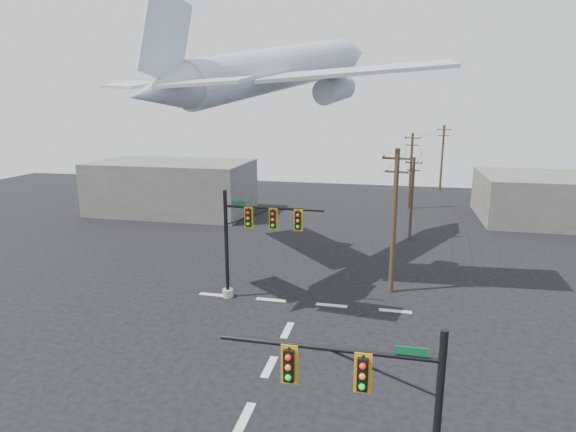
% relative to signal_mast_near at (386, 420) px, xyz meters
% --- Properties ---
extents(ground, '(120.00, 120.00, 0.00)m').
position_rel_signal_mast_near_xyz_m(ground, '(-5.66, 3.87, -3.55)').
color(ground, black).
rests_on(ground, ground).
extents(lane_markings, '(14.00, 21.20, 0.01)m').
position_rel_signal_mast_near_xyz_m(lane_markings, '(-5.66, 9.20, -3.54)').
color(lane_markings, beige).
rests_on(lane_markings, ground).
extents(signal_mast_near, '(6.83, 0.72, 6.56)m').
position_rel_signal_mast_near_xyz_m(signal_mast_near, '(0.00, 0.00, 0.00)').
color(signal_mast_near, '#9C9C8E').
rests_on(signal_mast_near, ground).
extents(signal_mast_far, '(6.76, 0.80, 7.24)m').
position_rel_signal_mast_near_xyz_m(signal_mast_far, '(-9.01, 15.72, 0.54)').
color(signal_mast_far, '#9C9C8E').
rests_on(signal_mast_far, ground).
extents(utility_pole_a, '(1.95, 0.51, 9.80)m').
position_rel_signal_mast_near_xyz_m(utility_pole_a, '(-0.01, 19.06, 1.58)').
color(utility_pole_a, '#47301E').
rests_on(utility_pole_a, ground).
extents(utility_pole_b, '(1.57, 0.43, 7.81)m').
position_rel_signal_mast_near_xyz_m(utility_pole_b, '(1.56, 32.89, 0.54)').
color(utility_pole_b, '#47301E').
rests_on(utility_pole_b, ground).
extents(utility_pole_c, '(1.89, 0.31, 9.20)m').
position_rel_signal_mast_near_xyz_m(utility_pole_c, '(1.74, 47.01, 1.26)').
color(utility_pole_c, '#47301E').
rests_on(utility_pole_c, ground).
extents(utility_pole_d, '(1.94, 0.61, 9.52)m').
position_rel_signal_mast_near_xyz_m(utility_pole_d, '(6.60, 61.68, 1.43)').
color(utility_pole_d, '#47301E').
rests_on(utility_pole_d, ground).
extents(power_lines, '(8.38, 42.63, 0.81)m').
position_rel_signal_mast_near_xyz_m(power_lines, '(2.27, 40.59, 4.70)').
color(power_lines, black).
extents(airliner, '(24.66, 26.85, 7.38)m').
position_rel_signal_mast_near_xyz_m(airliner, '(-8.83, 23.38, 11.48)').
color(airliner, '#B2B6BE').
extents(building_left, '(18.00, 10.00, 6.00)m').
position_rel_signal_mast_near_xyz_m(building_left, '(-25.66, 38.87, -0.55)').
color(building_left, slate).
rests_on(building_left, ground).
extents(building_right, '(14.00, 12.00, 5.00)m').
position_rel_signal_mast_near_xyz_m(building_right, '(16.34, 43.87, -1.05)').
color(building_right, slate).
rests_on(building_right, ground).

